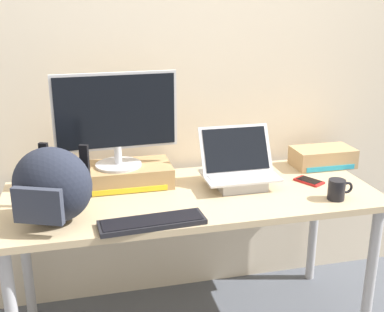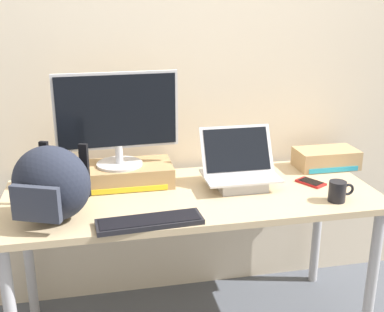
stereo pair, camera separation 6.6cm
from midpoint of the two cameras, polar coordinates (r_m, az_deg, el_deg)
back_wall at (r=2.51m, az=-1.35°, el=11.39°), size 7.00×0.10×2.60m
desk at (r=2.26m, az=0.84°, el=-6.22°), size 1.71×0.69×0.74m
toner_box_yellow at (r=2.33m, az=-7.72°, el=-2.21°), size 0.50×0.25×0.10m
desktop_monitor at (r=2.25m, az=-8.01°, el=4.48°), size 0.57×0.22×0.44m
open_laptop at (r=2.30m, az=6.45°, el=-2.22°), size 0.35×0.24×0.27m
external_keyboard at (r=1.93m, az=-4.06°, el=-7.76°), size 0.43×0.15×0.02m
messenger_backpack at (r=1.98m, az=-15.45°, el=-3.21°), size 0.39×0.34×0.31m
coffee_mug at (r=2.23m, az=17.72°, el=-4.01°), size 0.12×0.08×0.09m
cell_phone at (r=2.41m, az=14.70°, el=-3.08°), size 0.13×0.15×0.01m
toner_box_cyan at (r=2.65m, az=16.29°, el=-0.28°), size 0.32×0.18×0.10m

